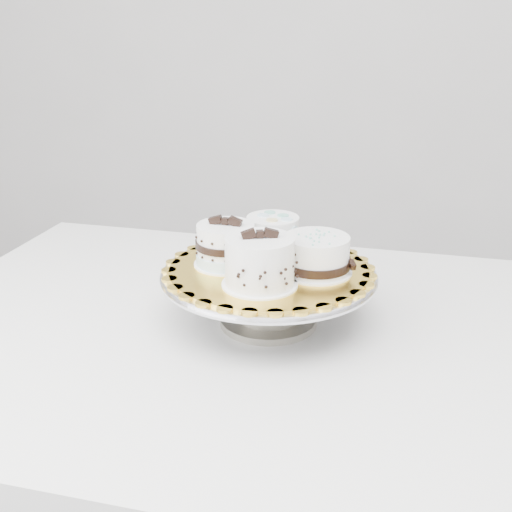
% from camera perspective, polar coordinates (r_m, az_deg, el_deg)
% --- Properties ---
extents(table, '(1.36, 0.95, 0.75)m').
position_cam_1_polar(table, '(1.11, 1.96, -9.78)').
color(table, white).
rests_on(table, floor).
extents(cake_stand, '(0.36, 0.36, 0.10)m').
position_cam_1_polar(cake_stand, '(1.07, 1.13, -2.82)').
color(cake_stand, gray).
rests_on(cake_stand, table).
extents(cake_board, '(0.43, 0.43, 0.00)m').
position_cam_1_polar(cake_board, '(1.06, 1.14, -1.19)').
color(cake_board, gold).
rests_on(cake_board, cake_stand).
extents(cake_swirl, '(0.13, 0.13, 0.09)m').
position_cam_1_polar(cake_swirl, '(0.98, 0.33, -0.62)').
color(cake_swirl, white).
rests_on(cake_swirl, cake_board).
extents(cake_banded, '(0.11, 0.11, 0.09)m').
position_cam_1_polar(cake_banded, '(1.06, -2.70, 0.87)').
color(cake_banded, white).
rests_on(cake_banded, cake_board).
extents(cake_dots, '(0.11, 0.11, 0.07)m').
position_cam_1_polar(cake_dots, '(1.11, 1.49, 1.89)').
color(cake_dots, white).
rests_on(cake_dots, cake_board).
extents(cake_ribbon, '(0.14, 0.14, 0.06)m').
position_cam_1_polar(cake_ribbon, '(1.04, 5.43, 0.03)').
color(cake_ribbon, white).
rests_on(cake_ribbon, cake_board).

